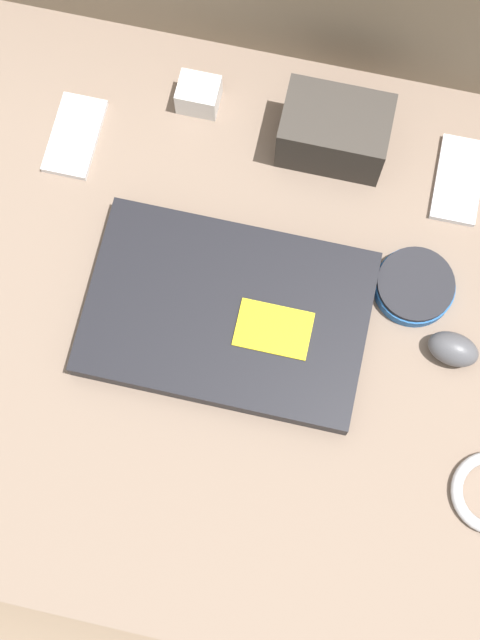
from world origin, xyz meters
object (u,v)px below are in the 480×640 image
Objects in this scene: computer_mouse at (453,349)px; phone_black at (75,136)px; speaker_puck at (415,286)px; phone_small at (458,180)px; camera_pouch at (334,131)px; charger_brick at (199,95)px; laptop at (228,314)px.

computer_mouse is 0.60× the size of phone_black.
computer_mouse is 0.68× the size of speaker_puck.
phone_black is 0.50m from phone_small.
phone_black is 0.85× the size of camera_pouch.
phone_small is 0.36m from charger_brick.
camera_pouch is (-0.17, 0.01, 0.04)m from phone_small.
computer_mouse is 0.31m from camera_pouch.
phone_black is at bearing 170.09° from computer_mouse.
camera_pouch reaches higher than charger_brick.
charger_brick reaches higher than phone_small.
charger_brick is at bearing 172.64° from camera_pouch.
laptop is at bearing -136.29° from phone_small.
laptop is at bearing -158.54° from speaker_puck.
laptop reaches higher than speaker_puck.
speaker_puck is at bearing -13.38° from phone_black.
computer_mouse is at bearing -35.08° from charger_brick.
charger_brick reaches higher than computer_mouse.
phone_black is at bearing -169.50° from camera_pouch.
phone_black is at bearing 141.86° from laptop.
laptop is at bearing -107.50° from camera_pouch.
charger_brick is at bearing 29.77° from phone_black.
charger_brick is (-0.32, 0.19, 0.01)m from speaker_puck.
phone_small is at bearing 44.03° from laptop.
camera_pouch reaches higher than speaker_puck.
computer_mouse is at bearing 2.99° from laptop.
camera_pouch is (-0.19, 0.24, 0.02)m from computer_mouse.
phone_black is 0.96× the size of phone_small.
speaker_puck is (0.22, 0.09, -0.00)m from laptop.
phone_small is 0.88× the size of camera_pouch.
charger_brick is (0.15, 0.08, 0.02)m from phone_black.
phone_black is 2.13× the size of charger_brick.
computer_mouse is at bearing -19.16° from phone_black.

